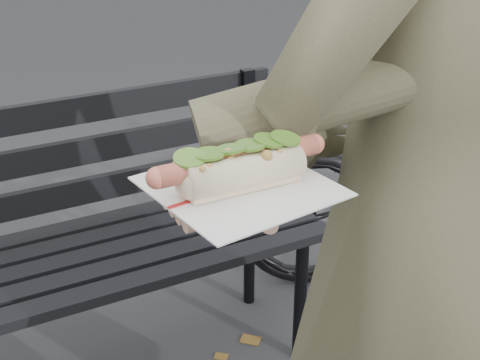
{
  "coord_description": "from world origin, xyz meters",
  "views": [
    {
      "loc": [
        -0.25,
        -0.74,
        1.49
      ],
      "look_at": [
        0.07,
        -0.13,
        1.16
      ],
      "focal_mm": 50.0,
      "sensor_mm": 36.0,
      "label": 1
    }
  ],
  "objects": [
    {
      "name": "held_hotdog",
      "position": [
        0.26,
        -0.06,
        1.19
      ],
      "size": [
        0.63,
        0.32,
        0.2
      ],
      "color": "brown"
    },
    {
      "name": "person",
      "position": [
        0.47,
        -0.0,
        0.92
      ],
      "size": [
        0.74,
        0.55,
        1.84
      ],
      "primitive_type": "imported",
      "rotation": [
        0.0,
        0.0,
        3.31
      ],
      "color": "brown",
      "rests_on": "ground"
    },
    {
      "name": "park_bench",
      "position": [
        0.04,
        0.94,
        0.52
      ],
      "size": [
        1.5,
        0.44,
        0.88
      ],
      "color": "black",
      "rests_on": "ground"
    },
    {
      "name": "bicycle",
      "position": [
        1.48,
        0.85,
        0.43
      ],
      "size": [
        1.71,
        1.16,
        0.85
      ],
      "primitive_type": "imported",
      "rotation": [
        0.0,
        0.0,
        1.17
      ],
      "color": "black",
      "rests_on": "ground"
    }
  ]
}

